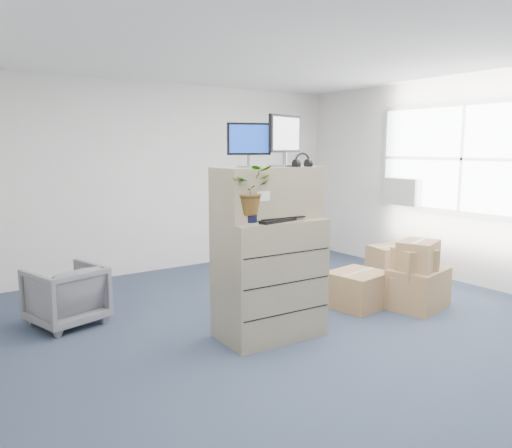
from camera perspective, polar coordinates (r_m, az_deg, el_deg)
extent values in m
plane|color=#252F43|center=(5.07, 7.53, -12.79)|extent=(7.00, 7.00, 0.00)
cube|color=silver|center=(7.69, -10.17, 5.23)|extent=(6.00, 0.02, 2.80)
cube|color=silver|center=(7.12, 26.07, 4.21)|extent=(0.02, 7.00, 2.80)
cube|color=#9C9C9F|center=(7.32, 22.61, 6.88)|extent=(0.06, 2.72, 1.52)
cube|color=white|center=(7.30, 22.46, 6.88)|extent=(0.01, 2.60, 1.40)
cube|color=beige|center=(7.80, 16.47, 3.58)|extent=(0.24, 0.60, 0.40)
cube|color=gray|center=(4.92, 1.56, -6.21)|extent=(1.03, 0.66, 1.17)
cube|color=gray|center=(4.82, 1.23, 3.57)|extent=(1.02, 0.54, 0.50)
cube|color=#99999E|center=(4.71, -0.81, 6.60)|extent=(0.26, 0.23, 0.01)
cylinder|color=#99999E|center=(4.71, -0.81, 7.29)|extent=(0.04, 0.04, 0.10)
cube|color=black|center=(4.71, -0.81, 9.70)|extent=(0.40, 0.18, 0.30)
cube|color=navy|center=(4.69, -0.77, 9.70)|extent=(0.35, 0.14, 0.26)
cube|color=#99999E|center=(4.88, 3.29, 6.67)|extent=(0.31, 0.26, 0.02)
cylinder|color=#99999E|center=(4.88, 3.30, 7.47)|extent=(0.04, 0.04, 0.12)
cube|color=black|center=(4.88, 3.32, 10.26)|extent=(0.48, 0.19, 0.36)
cube|color=silver|center=(4.87, 3.51, 10.26)|extent=(0.43, 0.15, 0.31)
torus|color=black|center=(4.84, 5.32, 7.10)|extent=(0.18, 0.03, 0.18)
cube|color=black|center=(4.71, 2.47, 0.55)|extent=(0.59, 0.33, 0.03)
ellipsoid|color=silver|center=(4.89, 5.26, 0.90)|extent=(0.13, 0.10, 0.04)
cylinder|color=#94979C|center=(4.81, 1.80, 2.43)|extent=(0.09, 0.09, 0.31)
cube|color=silver|center=(4.81, 0.59, 0.69)|extent=(0.07, 0.06, 0.02)
cube|color=black|center=(4.80, 0.60, 1.56)|extent=(0.07, 0.03, 0.13)
cube|color=black|center=(5.08, 4.54, 1.39)|extent=(0.26, 0.20, 0.07)
cube|color=#4295E1|center=(5.08, 4.66, 2.34)|extent=(0.28, 0.18, 0.10)
cylinder|color=#8AA585|center=(4.53, -0.87, 0.14)|extent=(0.20, 0.20, 0.02)
cylinder|color=black|center=(4.52, -0.87, 1.05)|extent=(0.17, 0.17, 0.13)
imported|color=#1E5819|center=(4.50, -0.88, 3.31)|extent=(0.45, 0.49, 0.35)
imported|color=#55565A|center=(5.64, -20.92, -7.33)|extent=(0.82, 0.79, 0.69)
cube|color=olive|center=(6.14, 18.02, -6.98)|extent=(0.77, 0.65, 0.47)
cube|color=olive|center=(6.13, 17.62, -7.34)|extent=(0.68, 0.64, 0.39)
cube|color=olive|center=(6.02, 11.54, -7.32)|extent=(0.70, 0.65, 0.41)
cube|color=olive|center=(6.02, 18.03, -3.40)|extent=(0.57, 0.52, 0.33)
cube|color=olive|center=(6.00, 17.62, -4.19)|extent=(0.49, 0.46, 0.32)
cube|color=olive|center=(7.28, 15.58, -4.31)|extent=(0.77, 0.58, 0.50)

